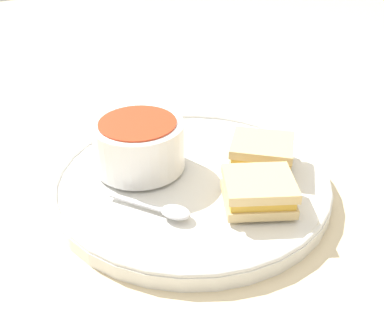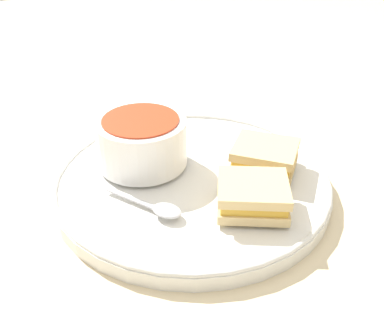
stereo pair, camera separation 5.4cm
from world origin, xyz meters
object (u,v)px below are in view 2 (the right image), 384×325
(soup_bowl, at_px, (142,141))
(sandwich_half_far, at_px, (265,157))
(sandwich_half_near, at_px, (253,195))
(spoon, at_px, (162,209))

(soup_bowl, distance_m, sandwich_half_far, 0.15)
(sandwich_half_near, bearing_deg, sandwich_half_far, 49.88)
(spoon, bearing_deg, sandwich_half_far, 67.71)
(soup_bowl, xyz_separation_m, sandwich_half_near, (0.08, -0.14, -0.01))
(spoon, distance_m, sandwich_half_near, 0.10)
(sandwich_half_near, height_order, sandwich_half_far, same)
(spoon, height_order, sandwich_half_near, sandwich_half_near)
(spoon, xyz_separation_m, sandwich_half_far, (0.15, 0.03, 0.01))
(spoon, relative_size, sandwich_half_far, 0.91)
(soup_bowl, distance_m, spoon, 0.11)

